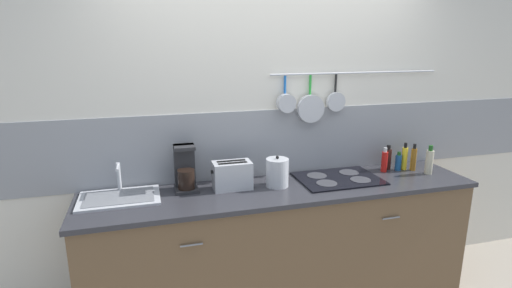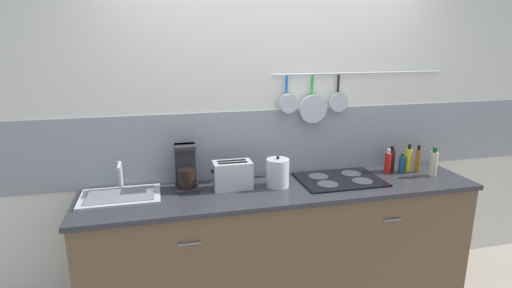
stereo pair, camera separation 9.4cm
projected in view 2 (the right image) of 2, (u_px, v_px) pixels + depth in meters
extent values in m
cube|color=silver|center=(272.00, 130.00, 3.11)|extent=(7.20, 0.06, 2.60)
cube|color=gray|center=(272.00, 142.00, 3.14)|extent=(7.20, 0.07, 0.52)
cylinder|color=#B7BABF|center=(360.00, 73.00, 3.12)|extent=(1.44, 0.02, 0.02)
cylinder|color=#1959B2|center=(287.00, 85.00, 3.00)|extent=(0.02, 0.02, 0.13)
cylinder|color=#B7BABF|center=(288.00, 103.00, 3.00)|extent=(0.14, 0.07, 0.14)
cylinder|color=green|center=(312.00, 85.00, 3.05)|extent=(0.02, 0.02, 0.15)
cylinder|color=#B7BABF|center=(313.00, 109.00, 3.07)|extent=(0.22, 0.04, 0.22)
cylinder|color=black|center=(338.00, 84.00, 3.09)|extent=(0.02, 0.02, 0.14)
cylinder|color=#B7BABF|center=(338.00, 102.00, 3.11)|extent=(0.15, 0.04, 0.15)
cube|color=brown|center=(283.00, 249.00, 3.01)|extent=(2.85, 0.56, 0.90)
cylinder|color=slate|center=(190.00, 244.00, 2.50)|extent=(0.14, 0.01, 0.01)
cylinder|color=slate|center=(392.00, 220.00, 2.83)|extent=(0.14, 0.01, 0.01)
cube|color=#2D2D33|center=(284.00, 190.00, 2.89)|extent=(2.89, 0.60, 0.03)
cube|color=#B7BABF|center=(120.00, 196.00, 2.72)|extent=(0.53, 0.35, 0.01)
cube|color=slate|center=(120.00, 195.00, 2.72)|extent=(0.45, 0.28, 0.00)
cylinder|color=#B7BABF|center=(121.00, 176.00, 2.82)|extent=(0.03, 0.03, 0.22)
cylinder|color=#B7BABF|center=(119.00, 166.00, 2.73)|extent=(0.02, 0.14, 0.02)
cube|color=#262628|center=(187.00, 188.00, 2.86)|extent=(0.16, 0.18, 0.02)
cube|color=#262628|center=(185.00, 165.00, 2.88)|extent=(0.14, 0.06, 0.33)
cylinder|color=black|center=(187.00, 178.00, 2.82)|extent=(0.12, 0.12, 0.14)
cube|color=#262628|center=(185.00, 147.00, 2.80)|extent=(0.14, 0.14, 0.02)
cube|color=#B7BABF|center=(232.00, 175.00, 2.86)|extent=(0.27, 0.15, 0.20)
cube|color=black|center=(233.00, 163.00, 2.81)|extent=(0.21, 0.03, 0.00)
cube|color=black|center=(232.00, 161.00, 2.86)|extent=(0.21, 0.03, 0.00)
cube|color=black|center=(212.00, 171.00, 2.82)|extent=(0.02, 0.02, 0.02)
cylinder|color=#B7BABF|center=(278.00, 173.00, 2.90)|extent=(0.17, 0.17, 0.21)
sphere|color=black|center=(278.00, 158.00, 2.87)|extent=(0.02, 0.02, 0.02)
cube|color=black|center=(340.00, 179.00, 3.05)|extent=(0.62, 0.45, 0.01)
cylinder|color=#38383D|center=(328.00, 184.00, 2.93)|extent=(0.15, 0.15, 0.00)
cylinder|color=#38383D|center=(362.00, 181.00, 3.00)|extent=(0.15, 0.15, 0.00)
cylinder|color=#38383D|center=(318.00, 176.00, 3.10)|extent=(0.15, 0.15, 0.00)
cylinder|color=#38383D|center=(351.00, 173.00, 3.17)|extent=(0.15, 0.15, 0.00)
cylinder|color=red|center=(388.00, 163.00, 3.20)|extent=(0.05, 0.05, 0.16)
cylinder|color=beige|center=(389.00, 151.00, 3.17)|extent=(0.03, 0.03, 0.04)
cylinder|color=#33140F|center=(391.00, 161.00, 3.26)|extent=(0.06, 0.06, 0.17)
cylinder|color=black|center=(392.00, 149.00, 3.23)|extent=(0.03, 0.03, 0.04)
cylinder|color=navy|center=(402.00, 164.00, 3.23)|extent=(0.05, 0.05, 0.13)
cylinder|color=#194C19|center=(403.00, 155.00, 3.21)|extent=(0.03, 0.03, 0.03)
cylinder|color=yellow|center=(408.00, 160.00, 3.24)|extent=(0.05, 0.05, 0.19)
cylinder|color=black|center=(410.00, 147.00, 3.22)|extent=(0.03, 0.03, 0.04)
cylinder|color=#8C5919|center=(418.00, 161.00, 3.22)|extent=(0.05, 0.05, 0.18)
cylinder|color=black|center=(419.00, 148.00, 3.19)|extent=(0.02, 0.02, 0.04)
cylinder|color=#BFB799|center=(433.00, 164.00, 3.13)|extent=(0.06, 0.06, 0.19)
cylinder|color=#194C19|center=(435.00, 150.00, 3.10)|extent=(0.03, 0.03, 0.04)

